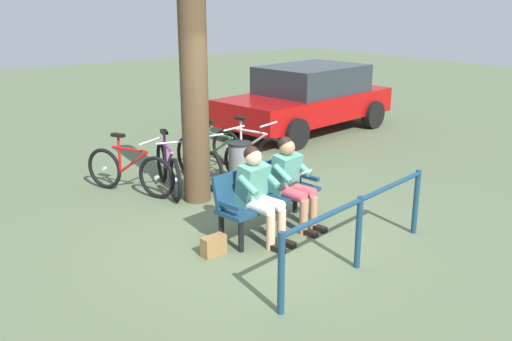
% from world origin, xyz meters
% --- Properties ---
extents(ground_plane, '(40.00, 40.00, 0.00)m').
position_xyz_m(ground_plane, '(0.00, 0.00, 0.00)').
color(ground_plane, '#566647').
extents(bench, '(1.65, 0.70, 0.87)m').
position_xyz_m(bench, '(-0.17, -0.06, 0.51)').
color(bench, navy).
rests_on(bench, ground).
extents(person_reading, '(0.53, 0.80, 1.20)m').
position_xyz_m(person_reading, '(-0.51, 0.05, 0.66)').
color(person_reading, '#4C8C7A').
rests_on(person_reading, ground).
extents(person_companion, '(0.53, 0.80, 1.20)m').
position_xyz_m(person_companion, '(0.13, 0.15, 0.66)').
color(person_companion, '#4C8C7A').
rests_on(person_companion, ground).
extents(handbag, '(0.31, 0.16, 0.24)m').
position_xyz_m(handbag, '(0.82, 0.16, 0.12)').
color(handbag, olive).
rests_on(handbag, ground).
extents(tree_trunk, '(0.40, 0.40, 3.31)m').
position_xyz_m(tree_trunk, '(-0.08, -1.56, 1.65)').
color(tree_trunk, '#4C3823').
rests_on(tree_trunk, ground).
extents(litter_bin, '(0.38, 0.38, 0.73)m').
position_xyz_m(litter_bin, '(-0.95, -1.65, 0.37)').
color(litter_bin, slate).
rests_on(litter_bin, ground).
extents(bicycle_red, '(0.59, 1.64, 0.94)m').
position_xyz_m(bicycle_red, '(-1.63, -2.27, 0.36)').
color(bicycle_red, black).
rests_on(bicycle_red, ground).
extents(bicycle_blue, '(0.48, 1.67, 0.94)m').
position_xyz_m(bicycle_blue, '(-1.04, -2.41, 0.36)').
color(bicycle_blue, black).
rests_on(bicycle_blue, ground).
extents(bicycle_orange, '(0.48, 1.67, 0.94)m').
position_xyz_m(bicycle_orange, '(-0.54, -2.22, 0.36)').
color(bicycle_orange, black).
rests_on(bicycle_orange, ground).
extents(bicycle_black, '(0.66, 1.61, 0.94)m').
position_xyz_m(bicycle_black, '(0.04, -2.21, 0.36)').
color(bicycle_black, black).
rests_on(bicycle_black, ground).
extents(bicycle_purple, '(0.77, 1.56, 0.94)m').
position_xyz_m(bicycle_purple, '(0.57, -2.47, 0.36)').
color(bicycle_purple, black).
rests_on(bicycle_purple, ground).
extents(railing_fence, '(2.70, 0.46, 0.85)m').
position_xyz_m(railing_fence, '(-0.26, 1.44, 0.58)').
color(railing_fence, navy).
rests_on(railing_fence, ground).
extents(parked_car, '(4.37, 2.37, 1.47)m').
position_xyz_m(parked_car, '(-4.56, -3.86, 0.77)').
color(parked_car, '#A50C0C').
rests_on(parked_car, ground).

